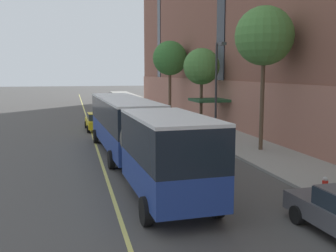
# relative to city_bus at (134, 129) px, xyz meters

# --- Properties ---
(ground_plane) EXTENTS (260.00, 260.00, 0.00)m
(ground_plane) POSITION_rel_city_bus_xyz_m (0.10, 1.15, -2.07)
(ground_plane) COLOR #4C4947
(sidewalk) EXTENTS (4.39, 160.00, 0.15)m
(sidewalk) POSITION_rel_city_bus_xyz_m (8.58, 4.15, -1.99)
(sidewalk) COLOR #9E9B93
(sidewalk) RESTS_ON ground
(city_bus) EXTENTS (3.66, 19.76, 3.55)m
(city_bus) POSITION_rel_city_bus_xyz_m (0.00, 0.00, 0.00)
(city_bus) COLOR navy
(city_bus) RESTS_ON ground
(parked_car_black_0) EXTENTS (2.13, 4.83, 1.56)m
(parked_car_black_0) POSITION_rel_city_bus_xyz_m (5.27, 19.96, -1.28)
(parked_car_black_0) COLOR black
(parked_car_black_0) RESTS_ON ground
(parked_car_darkgray_2) EXTENTS (2.07, 4.29, 1.56)m
(parked_car_darkgray_2) POSITION_rel_city_bus_xyz_m (5.06, 5.13, -1.28)
(parked_car_darkgray_2) COLOR #4C4C51
(parked_car_darkgray_2) RESTS_ON ground
(taxi_cab) EXTENTS (2.03, 4.70, 1.56)m
(taxi_cab) POSITION_rel_city_bus_xyz_m (-1.18, 14.47, -1.28)
(taxi_cab) COLOR yellow
(taxi_cab) RESTS_ON ground
(street_tree_mid_block) EXTENTS (3.72, 3.72, 9.14)m
(street_tree_mid_block) POSITION_rel_city_bus_xyz_m (8.65, 2.02, 5.33)
(street_tree_mid_block) COLOR brown
(street_tree_mid_block) RESTS_ON sidewalk
(street_tree_far_uptown) EXTENTS (3.42, 3.42, 7.26)m
(street_tree_far_uptown) POSITION_rel_city_bus_xyz_m (8.65, 14.35, 3.61)
(street_tree_far_uptown) COLOR brown
(street_tree_far_uptown) RESTS_ON sidewalk
(street_tree_far_downtown) EXTENTS (4.24, 4.24, 8.88)m
(street_tree_far_downtown) POSITION_rel_city_bus_xyz_m (8.65, 26.67, 4.80)
(street_tree_far_downtown) COLOR brown
(street_tree_far_downtown) RESTS_ON sidewalk
(street_lamp) EXTENTS (0.36, 1.48, 7.11)m
(street_lamp) POSITION_rel_city_bus_xyz_m (6.98, 5.74, 2.42)
(street_lamp) COLOR #2D2D30
(street_lamp) RESTS_ON sidewalk
(fire_hydrant) EXTENTS (0.42, 0.24, 0.72)m
(fire_hydrant) POSITION_rel_city_bus_xyz_m (6.88, -7.25, -1.57)
(fire_hydrant) COLOR red
(fire_hydrant) RESTS_ON sidewalk
(lane_centerline) EXTENTS (0.16, 140.00, 0.01)m
(lane_centerline) POSITION_rel_city_bus_xyz_m (-1.70, 4.15, -2.06)
(lane_centerline) COLOR #E0D66B
(lane_centerline) RESTS_ON ground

